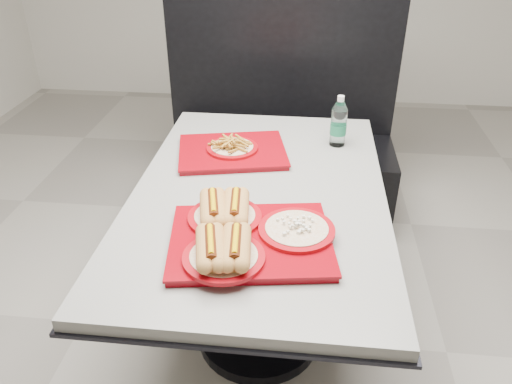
# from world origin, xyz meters

# --- Properties ---
(ground) EXTENTS (6.00, 6.00, 0.00)m
(ground) POSITION_xyz_m (0.00, 0.00, 0.00)
(ground) COLOR gray
(ground) RESTS_ON ground
(diner_table) EXTENTS (0.92, 1.42, 0.75)m
(diner_table) POSITION_xyz_m (0.00, 0.00, 0.58)
(diner_table) COLOR black
(diner_table) RESTS_ON ground
(booth_bench) EXTENTS (1.30, 0.57, 1.35)m
(booth_bench) POSITION_xyz_m (0.00, 1.09, 0.40)
(booth_bench) COLOR black
(booth_bench) RESTS_ON ground
(tray_near) EXTENTS (0.53, 0.45, 0.11)m
(tray_near) POSITION_xyz_m (-0.01, -0.33, 0.79)
(tray_near) COLOR maroon
(tray_near) RESTS_ON diner_table
(tray_far) EXTENTS (0.49, 0.42, 0.08)m
(tray_far) POSITION_xyz_m (-0.14, 0.27, 0.77)
(tray_far) COLOR maroon
(tray_far) RESTS_ON diner_table
(water_bottle) EXTENTS (0.07, 0.07, 0.22)m
(water_bottle) POSITION_xyz_m (0.29, 0.41, 0.84)
(water_bottle) COLOR silver
(water_bottle) RESTS_ON diner_table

